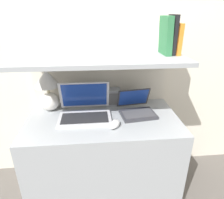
{
  "coord_description": "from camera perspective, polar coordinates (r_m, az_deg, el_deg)",
  "views": [
    {
      "loc": [
        -0.05,
        -0.99,
        1.43
      ],
      "look_at": [
        0.07,
        0.3,
        0.86
      ],
      "focal_mm": 32.0,
      "sensor_mm": 36.0,
      "label": 1
    }
  ],
  "objects": [
    {
      "name": "wall_back",
      "position": [
        1.67,
        -3.58,
        15.9
      ],
      "size": [
        6.0,
        0.05,
        2.4
      ],
      "color": "silver",
      "rests_on": "ground_plane"
    },
    {
      "name": "desk",
      "position": [
        1.68,
        -2.36,
        -15.96
      ],
      "size": [
        1.11,
        0.6,
        0.71
      ],
      "color": "#999EA3",
      "rests_on": "ground_plane"
    },
    {
      "name": "back_riser",
      "position": [
        1.83,
        -3.02,
        -4.42
      ],
      "size": [
        1.11,
        0.04,
        1.13
      ],
      "color": "silver",
      "rests_on": "ground_plane"
    },
    {
      "name": "shelf",
      "position": [
        1.39,
        -3.08,
        11.94
      ],
      "size": [
        1.11,
        0.54,
        0.03
      ],
      "color": "#999EA3",
      "rests_on": "back_riser"
    },
    {
      "name": "table_lamp",
      "position": [
        1.6,
        -17.83,
        3.13
      ],
      "size": [
        0.19,
        0.19,
        0.33
      ],
      "color": "white",
      "rests_on": "desk"
    },
    {
      "name": "laptop_large",
      "position": [
        1.48,
        -7.78,
        -3.03
      ],
      "size": [
        0.38,
        0.3,
        0.24
      ],
      "color": "silver",
      "rests_on": "desk"
    },
    {
      "name": "laptop_small",
      "position": [
        1.53,
        7.03,
        -2.67
      ],
      "size": [
        0.29,
        0.28,
        0.17
      ],
      "color": "#333338",
      "rests_on": "desk"
    },
    {
      "name": "computer_mouse",
      "position": [
        1.36,
        0.71,
        -7.06
      ],
      "size": [
        0.11,
        0.13,
        0.04
      ],
      "color": "white",
      "rests_on": "desk"
    },
    {
      "name": "router_box",
      "position": [
        1.65,
        0.1,
        0.72
      ],
      "size": [
        0.13,
        0.09,
        0.14
      ],
      "color": "gray",
      "rests_on": "desk"
    },
    {
      "name": "book_orange",
      "position": [
        1.48,
        17.91,
        16.17
      ],
      "size": [
        0.03,
        0.15,
        0.2
      ],
      "color": "orange",
      "rests_on": "shelf"
    },
    {
      "name": "book_black",
      "position": [
        1.46,
        16.75,
        17.26
      ],
      "size": [
        0.03,
        0.14,
        0.26
      ],
      "color": "black",
      "rests_on": "shelf"
    },
    {
      "name": "book_green",
      "position": [
        1.45,
        15.1,
        17.23
      ],
      "size": [
        0.05,
        0.17,
        0.25
      ],
      "color": "#2D7042",
      "rests_on": "shelf"
    }
  ]
}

